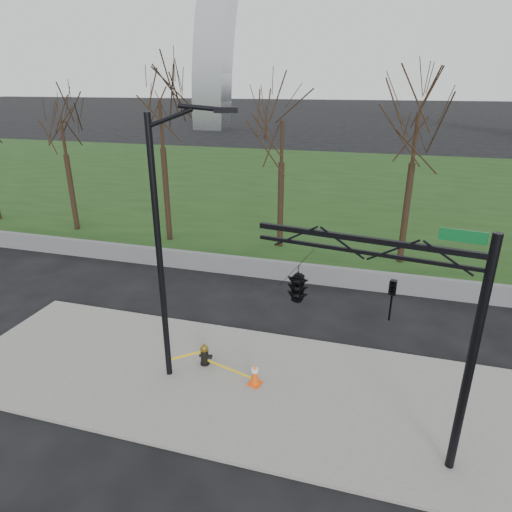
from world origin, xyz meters
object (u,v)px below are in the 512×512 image
(street_light, at_px, (166,236))
(traffic_signal_mast, at_px, (329,289))
(traffic_cone, at_px, (255,374))
(fire_hydrant, at_px, (205,355))

(street_light, distance_m, traffic_signal_mast, 4.83)
(traffic_signal_mast, bearing_deg, traffic_cone, 160.26)
(street_light, bearing_deg, traffic_cone, -9.05)
(fire_hydrant, relative_size, street_light, 0.09)
(street_light, xyz_separation_m, traffic_signal_mast, (4.69, -0.99, -0.55))
(fire_hydrant, xyz_separation_m, traffic_cone, (1.85, -0.55, 0.01))
(traffic_cone, bearing_deg, traffic_signal_mast, -28.47)
(fire_hydrant, distance_m, traffic_signal_mast, 5.71)
(traffic_cone, xyz_separation_m, traffic_signal_mast, (2.16, -1.17, 3.69))
(traffic_cone, bearing_deg, street_light, -176.06)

